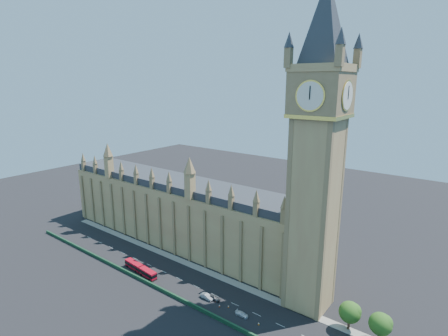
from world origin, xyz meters
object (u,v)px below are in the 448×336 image
Objects in this scene: car_grey at (214,298)px; car_white at (242,314)px; car_silver at (207,296)px; red_bus at (140,269)px.

car_white is at bearing -100.57° from car_grey.
car_grey reaches higher than car_white.
red_bus is at bearing 97.23° from car_silver.
red_bus is 3.62× the size of car_silver.
car_silver is at bearing 9.87° from red_bus.
car_silver is 1.12× the size of car_white.
car_grey is 1.05× the size of car_white.
car_grey is at bearing -63.65° from car_silver.
car_silver is at bearing 88.56° from car_white.
red_bus is 4.05× the size of car_white.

